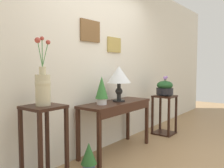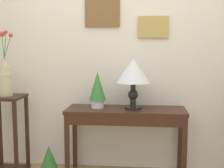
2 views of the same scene
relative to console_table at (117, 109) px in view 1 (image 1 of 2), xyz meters
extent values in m
cube|color=silver|center=(-0.10, 0.33, 0.75)|extent=(9.00, 0.10, 2.80)
cube|color=brown|center=(-0.28, 0.27, 1.12)|extent=(0.39, 0.02, 0.30)
cube|color=slate|center=(-0.28, 0.26, 1.12)|extent=(0.31, 0.01, 0.24)
cube|color=tan|center=(0.28, 0.27, 0.97)|extent=(0.33, 0.02, 0.24)
cube|color=#9A784F|center=(0.28, 0.26, 0.97)|extent=(0.27, 0.01, 0.19)
cube|color=#381E14|center=(0.00, 0.02, 0.08)|extent=(1.26, 0.44, 0.03)
cube|color=#381E14|center=(0.00, -0.17, 0.02)|extent=(1.19, 0.03, 0.10)
cube|color=#381E14|center=(-0.60, -0.16, -0.29)|extent=(0.04, 0.04, 0.71)
cube|color=#381E14|center=(0.60, -0.16, -0.29)|extent=(0.04, 0.04, 0.71)
cube|color=#381E14|center=(-0.60, 0.21, -0.29)|extent=(0.04, 0.04, 0.71)
cube|color=#381E14|center=(0.60, 0.21, -0.29)|extent=(0.04, 0.04, 0.71)
cylinder|color=black|center=(0.07, 0.02, 0.11)|extent=(0.18, 0.18, 0.02)
cylinder|color=black|center=(0.07, 0.02, 0.19)|extent=(0.06, 0.06, 0.13)
sphere|color=black|center=(0.07, 0.02, 0.25)|extent=(0.11, 0.11, 0.11)
cylinder|color=black|center=(0.07, 0.02, 0.32)|extent=(0.05, 0.05, 0.13)
cone|color=silver|center=(0.07, 0.02, 0.51)|extent=(0.36, 0.36, 0.25)
cylinder|color=silver|center=(-0.31, 0.04, 0.14)|extent=(0.14, 0.14, 0.08)
cone|color=#387A38|center=(-0.31, 0.04, 0.34)|extent=(0.18, 0.18, 0.31)
cube|color=black|center=(-1.30, -0.01, 0.21)|extent=(0.37, 0.37, 0.03)
cube|color=black|center=(-1.46, -0.18, -0.21)|extent=(0.04, 0.03, 0.81)
cube|color=black|center=(-1.14, -0.18, -0.21)|extent=(0.04, 0.03, 0.81)
cube|color=black|center=(-1.46, 0.15, -0.21)|extent=(0.04, 0.04, 0.81)
cube|color=black|center=(-1.14, 0.15, -0.21)|extent=(0.04, 0.04, 0.81)
cylinder|color=beige|center=(-1.30, -0.01, 0.38)|extent=(0.15, 0.15, 0.32)
sphere|color=beige|center=(-1.30, -0.01, 0.45)|extent=(0.16, 0.16, 0.16)
cylinder|color=beige|center=(-1.30, -0.01, 0.58)|extent=(0.07, 0.07, 0.08)
cylinder|color=#478442|center=(-1.32, 0.00, 0.76)|extent=(0.04, 0.04, 0.27)
sphere|color=#B7473D|center=(-1.33, 0.02, 0.89)|extent=(0.06, 0.06, 0.06)
cylinder|color=#478442|center=(-1.26, -0.01, 0.75)|extent=(0.09, 0.02, 0.25)
sphere|color=#B7473D|center=(-1.22, -0.01, 0.87)|extent=(0.05, 0.05, 0.05)
cylinder|color=#478442|center=(-1.29, 0.00, 0.77)|extent=(0.03, 0.04, 0.29)
sphere|color=#B7473D|center=(-1.28, 0.01, 0.91)|extent=(0.04, 0.04, 0.04)
cube|color=black|center=(1.30, -0.14, 0.07)|extent=(0.37, 0.37, 0.03)
cube|color=black|center=(1.30, -0.14, -0.63)|extent=(0.37, 0.37, 0.03)
cube|color=black|center=(1.14, -0.30, -0.28)|extent=(0.04, 0.03, 0.67)
cube|color=black|center=(1.46, -0.30, -0.28)|extent=(0.04, 0.03, 0.67)
cube|color=black|center=(1.14, 0.02, -0.28)|extent=(0.04, 0.04, 0.67)
cube|color=black|center=(1.46, 0.02, -0.28)|extent=(0.04, 0.04, 0.67)
cylinder|color=black|center=(1.30, -0.14, 0.09)|extent=(0.14, 0.14, 0.02)
cylinder|color=black|center=(1.30, -0.14, 0.16)|extent=(0.31, 0.31, 0.12)
ellipsoid|color=#235128|center=(1.30, -0.14, 0.28)|extent=(0.29, 0.29, 0.16)
cylinder|color=#235128|center=(1.35, -0.13, 0.32)|extent=(0.10, 0.02, 0.20)
sphere|color=#996BC1|center=(1.39, -0.13, 0.42)|extent=(0.05, 0.05, 0.05)
cylinder|color=#235128|center=(1.31, -0.14, 0.31)|extent=(0.03, 0.02, 0.18)
sphere|color=#996BC1|center=(1.33, -0.13, 0.40)|extent=(0.06, 0.06, 0.06)
cylinder|color=#235128|center=(1.31, -0.13, 0.32)|extent=(0.04, 0.04, 0.19)
sphere|color=#996BC1|center=(1.33, -0.12, 0.41)|extent=(0.04, 0.04, 0.04)
cone|color=#2D662D|center=(-0.79, -0.17, -0.39)|extent=(0.19, 0.19, 0.25)
camera|label=1|loc=(-2.78, -2.04, 0.63)|focal=38.11mm
camera|label=2|loc=(0.17, -3.18, 0.76)|focal=49.43mm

